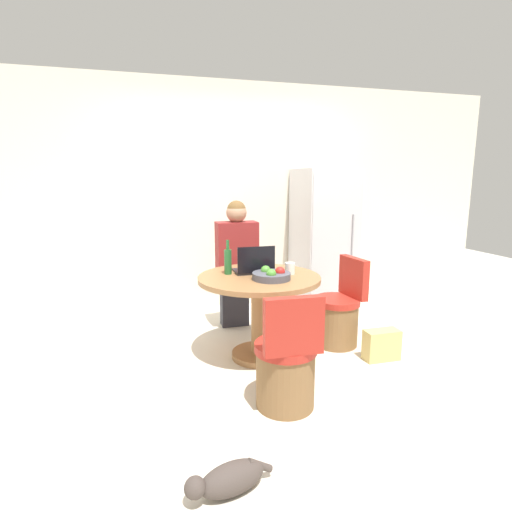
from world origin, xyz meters
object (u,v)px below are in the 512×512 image
at_px(person_seated, 236,260).
at_px(bottle, 228,261).
at_px(chair_near_camera, 286,369).
at_px(dining_table, 259,299).
at_px(fruit_bowl, 272,275).
at_px(handbag, 382,345).
at_px(cat, 229,479).
at_px(chair_right_side, 338,316).
at_px(laptop, 254,267).
at_px(refrigerator, 323,240).

distance_m(person_seated, bottle, 0.64).
height_order(chair_near_camera, bottle, bottle).
xyz_separation_m(dining_table, fruit_bowl, (0.06, -0.14, 0.23)).
distance_m(bottle, handbag, 1.48).
xyz_separation_m(chair_near_camera, cat, (-0.52, -0.65, -0.19)).
bearing_deg(chair_near_camera, person_seated, -87.26).
xyz_separation_m(chair_near_camera, fruit_bowl, (0.10, 0.64, 0.48)).
bearing_deg(dining_table, chair_near_camera, -92.75).
relative_size(dining_table, fruit_bowl, 3.30).
bearing_deg(chair_near_camera, handbag, -152.84).
height_order(chair_right_side, handbag, chair_right_side).
distance_m(fruit_bowl, bottle, 0.41).
distance_m(laptop, fruit_bowl, 0.27).
relative_size(refrigerator, dining_table, 1.60).
bearing_deg(person_seated, refrigerator, -161.07).
relative_size(bottle, handbag, 0.97).
bearing_deg(chair_near_camera, refrigerator, -117.94).
height_order(dining_table, chair_near_camera, chair_near_camera).
height_order(chair_right_side, person_seated, person_seated).
bearing_deg(handbag, bottle, 159.63).
height_order(chair_near_camera, fruit_bowl, fruit_bowl).
xyz_separation_m(fruit_bowl, cat, (-0.62, -1.29, -0.68)).
bearing_deg(laptop, cat, 70.55).
bearing_deg(person_seated, chair_near_camera, 90.00).
height_order(person_seated, laptop, person_seated).
bearing_deg(cat, person_seated, -116.58).
distance_m(dining_table, laptop, 0.27).
relative_size(dining_table, laptop, 3.16).
relative_size(chair_right_side, person_seated, 0.62).
distance_m(dining_table, cat, 1.60).
relative_size(chair_right_side, handbag, 2.70).
height_order(chair_right_side, chair_near_camera, same).
xyz_separation_m(cat, handbag, (1.55, 1.11, 0.05)).
bearing_deg(laptop, chair_near_camera, 88.44).
xyz_separation_m(refrigerator, dining_table, (-1.09, -1.12, -0.29)).
bearing_deg(bottle, refrigerator, 36.51).
bearing_deg(cat, handbag, -157.29).
xyz_separation_m(laptop, cat, (-0.55, -1.55, -0.69)).
xyz_separation_m(fruit_bowl, handbag, (0.93, -0.18, -0.63)).
relative_size(refrigerator, person_seated, 1.24).
height_order(laptop, cat, laptop).
distance_m(laptop, bottle, 0.23).
height_order(chair_near_camera, person_seated, person_seated).
bearing_deg(fruit_bowl, handbag, -10.91).
distance_m(dining_table, bottle, 0.41).
height_order(person_seated, cat, person_seated).
bearing_deg(refrigerator, handbag, -94.12).
xyz_separation_m(dining_table, handbag, (0.99, -0.32, -0.39)).
bearing_deg(chair_right_side, bottle, -98.94).
distance_m(chair_near_camera, bottle, 1.10).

